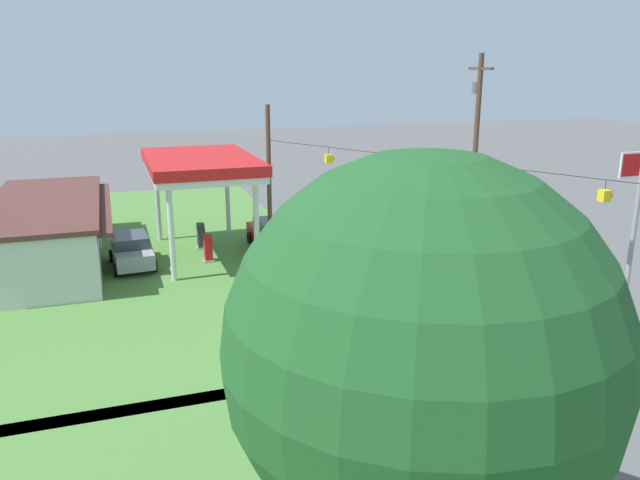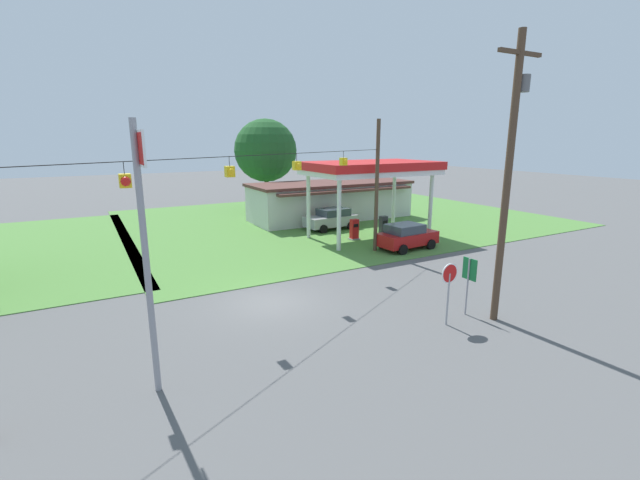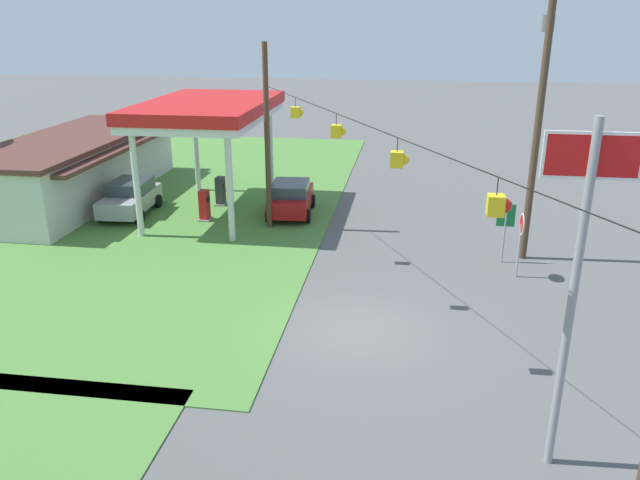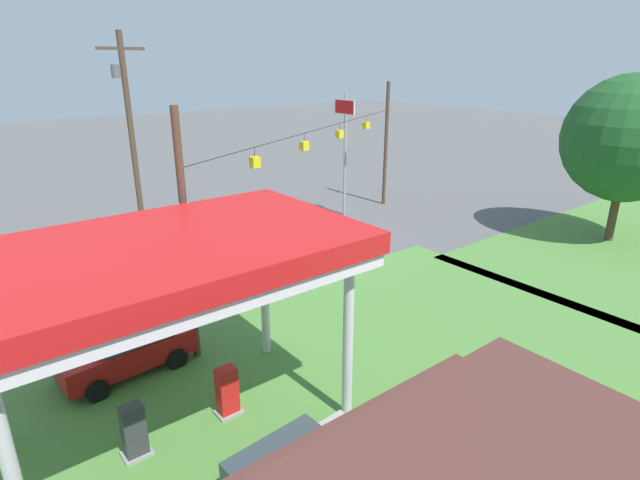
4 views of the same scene
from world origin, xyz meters
name	(u,v)px [view 1 (image 1 of 4)]	position (x,y,z in m)	size (l,w,h in m)	color
ground_plane	(436,309)	(0.00, 0.00, 0.00)	(160.00, 160.00, 0.00)	#565656
grass_verge_station_corner	(52,258)	(13.28, 16.33, 0.02)	(36.00, 28.00, 0.04)	#4C7F38
gas_station_canopy	(200,166)	(11.28, 8.30, 5.00)	(9.19, 5.59, 5.53)	silver
gas_station_store	(49,231)	(12.78, 16.31, 1.68)	(14.65, 6.00, 3.33)	silver
fuel_pump_near	(208,249)	(9.98, 8.30, 0.71)	(0.71, 0.56, 1.50)	gray
fuel_pump_far	(201,237)	(12.58, 8.30, 0.71)	(0.71, 0.56, 1.50)	gray
car_at_pumps_front	(272,233)	(11.46, 4.38, 0.89)	(4.18, 2.33, 1.70)	#AD1414
car_at_pumps_rear	(131,250)	(10.40, 12.23, 0.88)	(4.33, 2.31, 1.69)	#9E9EA3
stop_sign_roadside	(483,230)	(5.12, -5.50, 1.81)	(0.80, 0.08, 2.50)	#99999E
stop_sign_overhead	(635,212)	(-5.42, -4.69, 5.14)	(0.22, 1.82, 7.62)	gray
route_sign	(462,226)	(6.60, -5.14, 1.71)	(0.10, 0.70, 2.40)	gray
utility_pole_main	(475,145)	(7.23, -6.05, 6.03)	(2.20, 0.44, 10.84)	#4C3828
signal_span_gantry	(442,207)	(0.00, -0.01, 4.53)	(19.04, 10.24, 8.28)	#4C3828
tree_west_verge	(421,349)	(-13.85, 8.30, 5.66)	(6.67, 6.67, 9.00)	#4C3828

